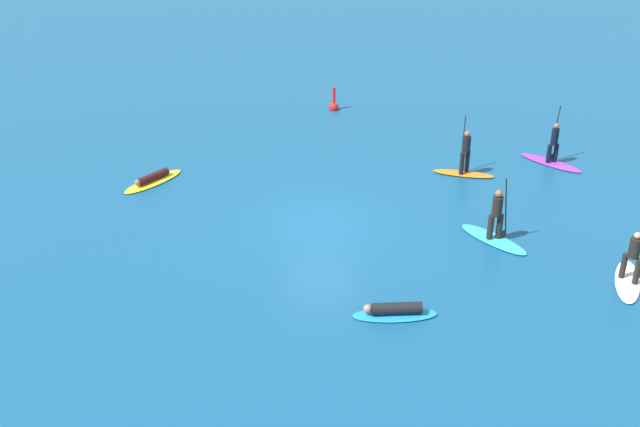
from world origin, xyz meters
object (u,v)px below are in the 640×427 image
object	(u,v)px
surfer_on_white_board	(630,270)
surfer_on_purple_board	(552,154)
surfer_on_teal_board	(495,228)
surfer_on_orange_board	(464,162)
surfer_on_yellow_board	(153,180)
surfer_on_blue_board	(395,311)
marker_buoy	(334,106)

from	to	relation	value
surfer_on_white_board	surfer_on_purple_board	size ratio (longest dim) A/B	1.10
surfer_on_white_board	surfer_on_teal_board	xyz separation A→B (m)	(-3.64, 2.62, 0.03)
surfer_on_teal_board	surfer_on_orange_board	distance (m)	5.23
surfer_on_yellow_board	surfer_on_orange_board	bearing A→B (deg)	133.10
surfer_on_blue_board	surfer_on_yellow_board	size ratio (longest dim) A/B	0.97
surfer_on_teal_board	surfer_on_orange_board	world-z (taller)	surfer_on_teal_board
surfer_on_teal_board	surfer_on_purple_board	world-z (taller)	surfer_on_purple_board
marker_buoy	surfer_on_purple_board	bearing A→B (deg)	-35.56
surfer_on_yellow_board	marker_buoy	world-z (taller)	marker_buoy
marker_buoy	surfer_on_orange_board	bearing A→B (deg)	-55.63
surfer_on_white_board	surfer_on_purple_board	distance (m)	8.89
surfer_on_purple_board	marker_buoy	size ratio (longest dim) A/B	1.97
surfer_on_blue_board	surfer_on_white_board	world-z (taller)	surfer_on_white_board
surfer_on_white_board	marker_buoy	bearing A→B (deg)	48.55
surfer_on_yellow_board	surfer_on_orange_board	size ratio (longest dim) A/B	1.04
surfer_on_blue_board	surfer_on_yellow_board	distance (m)	12.43
surfer_on_purple_board	surfer_on_yellow_board	bearing A→B (deg)	49.66
surfer_on_yellow_board	surfer_on_purple_board	bearing A→B (deg)	136.13
surfer_on_yellow_board	surfer_on_blue_board	bearing A→B (deg)	84.22
surfer_on_teal_board	surfer_on_orange_board	size ratio (longest dim) A/B	1.03
surfer_on_white_board	marker_buoy	distance (m)	17.55
surfer_on_blue_board	marker_buoy	xyz separation A→B (m)	(-1.40, 16.89, 0.03)
surfer_on_blue_board	surfer_on_teal_board	world-z (taller)	surfer_on_teal_board
surfer_on_blue_board	surfer_on_teal_board	size ratio (longest dim) A/B	0.99
marker_buoy	surfer_on_blue_board	bearing A→B (deg)	-85.26
surfer_on_white_board	surfer_on_purple_board	xyz separation A→B (m)	(-0.02, 8.89, -0.02)
surfer_on_blue_board	surfer_on_white_board	distance (m)	7.61
surfer_on_teal_board	surfer_on_orange_board	xyz separation A→B (m)	(-0.15, 5.23, 0.05)
surfer_on_teal_board	surfer_on_purple_board	size ratio (longest dim) A/B	1.04
surfer_on_white_board	marker_buoy	world-z (taller)	surfer_on_white_board
surfer_on_blue_board	surfer_on_teal_board	distance (m)	5.75
surfer_on_white_board	surfer_on_yellow_board	xyz separation A→B (m)	(-16.05, 7.22, -0.33)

